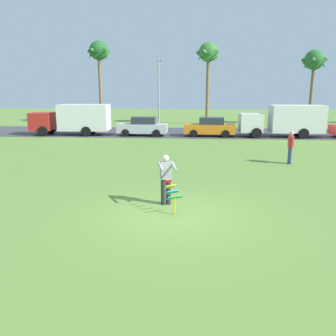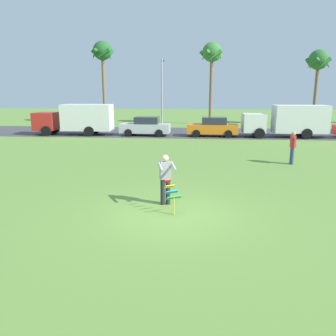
{
  "view_description": "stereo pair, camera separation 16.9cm",
  "coord_description": "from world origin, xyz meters",
  "px_view_note": "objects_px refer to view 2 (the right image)",
  "views": [
    {
      "loc": [
        0.62,
        -10.1,
        3.85
      ],
      "look_at": [
        -0.3,
        1.95,
        1.05
      ],
      "focal_mm": 36.28,
      "sensor_mm": 36.0,
      "label": 1
    },
    {
      "loc": [
        0.78,
        -10.09,
        3.85
      ],
      "look_at": [
        -0.3,
        1.95,
        1.05
      ],
      "focal_mm": 36.28,
      "sensor_mm": 36.0,
      "label": 2
    }
  ],
  "objects_px": {
    "parked_car_silver": "(146,127)",
    "palm_tree_centre_far": "(318,63)",
    "person_kite_flyer": "(165,178)",
    "parked_truck_red_cab": "(78,119)",
    "streetlight_pole": "(162,88)",
    "parked_car_orange": "(213,127)",
    "palm_tree_right_near": "(212,56)",
    "kite_held": "(172,193)",
    "person_walker_near": "(293,147)",
    "palm_tree_left_near": "(103,54)",
    "parked_truck_white_box": "(289,120)"
  },
  "relations": [
    {
      "from": "parked_car_silver",
      "to": "palm_tree_centre_far",
      "type": "relative_size",
      "value": 0.53
    },
    {
      "from": "person_kite_flyer",
      "to": "kite_held",
      "type": "relative_size",
      "value": 1.67
    },
    {
      "from": "parked_car_silver",
      "to": "streetlight_pole",
      "type": "height_order",
      "value": "streetlight_pole"
    },
    {
      "from": "person_kite_flyer",
      "to": "streetlight_pole",
      "type": "bearing_deg",
      "value": 96.38
    },
    {
      "from": "parked_truck_red_cab",
      "to": "kite_held",
      "type": "bearing_deg",
      "value": -62.57
    },
    {
      "from": "parked_car_silver",
      "to": "person_walker_near",
      "type": "xyz_separation_m",
      "value": [
        9.45,
        -10.64,
        0.16
      ]
    },
    {
      "from": "palm_tree_centre_far",
      "to": "streetlight_pole",
      "type": "relative_size",
      "value": 1.14
    },
    {
      "from": "parked_car_silver",
      "to": "parked_car_orange",
      "type": "height_order",
      "value": "same"
    },
    {
      "from": "palm_tree_right_near",
      "to": "palm_tree_centre_far",
      "type": "height_order",
      "value": "palm_tree_right_near"
    },
    {
      "from": "parked_car_silver",
      "to": "parked_truck_white_box",
      "type": "bearing_deg",
      "value": 0.0
    },
    {
      "from": "person_kite_flyer",
      "to": "palm_tree_left_near",
      "type": "height_order",
      "value": "palm_tree_left_near"
    },
    {
      "from": "person_kite_flyer",
      "to": "parked_truck_white_box",
      "type": "distance_m",
      "value": 19.63
    },
    {
      "from": "palm_tree_centre_far",
      "to": "streetlight_pole",
      "type": "distance_m",
      "value": 16.87
    },
    {
      "from": "parked_truck_red_cab",
      "to": "streetlight_pole",
      "type": "bearing_deg",
      "value": 49.26
    },
    {
      "from": "streetlight_pole",
      "to": "palm_tree_right_near",
      "type": "bearing_deg",
      "value": 26.41
    },
    {
      "from": "person_kite_flyer",
      "to": "parked_car_orange",
      "type": "xyz_separation_m",
      "value": [
        2.25,
        17.7,
        -0.18
      ]
    },
    {
      "from": "kite_held",
      "to": "parked_truck_white_box",
      "type": "relative_size",
      "value": 0.15
    },
    {
      "from": "person_kite_flyer",
      "to": "parked_car_orange",
      "type": "relative_size",
      "value": 0.41
    },
    {
      "from": "person_kite_flyer",
      "to": "parked_truck_red_cab",
      "type": "xyz_separation_m",
      "value": [
        -9.33,
        17.7,
        0.46
      ]
    },
    {
      "from": "kite_held",
      "to": "parked_truck_white_box",
      "type": "xyz_separation_m",
      "value": [
        8.21,
        18.5,
        0.74
      ]
    },
    {
      "from": "kite_held",
      "to": "person_walker_near",
      "type": "distance_m",
      "value": 9.73
    },
    {
      "from": "parked_car_orange",
      "to": "streetlight_pole",
      "type": "xyz_separation_m",
      "value": [
        -5.08,
        7.55,
        3.22
      ]
    },
    {
      "from": "parked_truck_white_box",
      "to": "palm_tree_right_near",
      "type": "bearing_deg",
      "value": 121.16
    },
    {
      "from": "parked_car_silver",
      "to": "parked_truck_white_box",
      "type": "xyz_separation_m",
      "value": [
        11.92,
        0.0,
        0.64
      ]
    },
    {
      "from": "person_kite_flyer",
      "to": "kite_held",
      "type": "distance_m",
      "value": 0.89
    },
    {
      "from": "person_walker_near",
      "to": "palm_tree_centre_far",
      "type": "bearing_deg",
      "value": 69.9
    },
    {
      "from": "person_kite_flyer",
      "to": "palm_tree_centre_far",
      "type": "bearing_deg",
      "value": 63.94
    },
    {
      "from": "parked_car_silver",
      "to": "parked_car_orange",
      "type": "xyz_separation_m",
      "value": [
        5.69,
        0.0,
        0.0
      ]
    },
    {
      "from": "parked_car_orange",
      "to": "person_walker_near",
      "type": "height_order",
      "value": "person_walker_near"
    },
    {
      "from": "person_kite_flyer",
      "to": "parked_car_silver",
      "type": "height_order",
      "value": "person_kite_flyer"
    },
    {
      "from": "person_walker_near",
      "to": "person_kite_flyer",
      "type": "bearing_deg",
      "value": -130.46
    },
    {
      "from": "parked_car_orange",
      "to": "palm_tree_right_near",
      "type": "bearing_deg",
      "value": 89.39
    },
    {
      "from": "parked_truck_red_cab",
      "to": "person_walker_near",
      "type": "bearing_deg",
      "value": -34.75
    },
    {
      "from": "streetlight_pole",
      "to": "person_kite_flyer",
      "type": "bearing_deg",
      "value": -83.62
    },
    {
      "from": "parked_car_silver",
      "to": "palm_tree_centre_far",
      "type": "distance_m",
      "value": 20.72
    },
    {
      "from": "parked_car_orange",
      "to": "palm_tree_centre_far",
      "type": "distance_m",
      "value": 16.36
    },
    {
      "from": "parked_car_orange",
      "to": "palm_tree_right_near",
      "type": "distance_m",
      "value": 12.12
    },
    {
      "from": "parked_truck_red_cab",
      "to": "person_kite_flyer",
      "type": "bearing_deg",
      "value": -62.21
    },
    {
      "from": "parked_truck_red_cab",
      "to": "palm_tree_right_near",
      "type": "height_order",
      "value": "palm_tree_right_near"
    },
    {
      "from": "person_kite_flyer",
      "to": "streetlight_pole",
      "type": "distance_m",
      "value": 25.59
    },
    {
      "from": "parked_car_silver",
      "to": "parked_car_orange",
      "type": "relative_size",
      "value": 1.0
    },
    {
      "from": "parked_truck_red_cab",
      "to": "palm_tree_right_near",
      "type": "bearing_deg",
      "value": 40.9
    },
    {
      "from": "parked_car_silver",
      "to": "parked_truck_white_box",
      "type": "distance_m",
      "value": 11.94
    },
    {
      "from": "palm_tree_centre_far",
      "to": "parked_truck_white_box",
      "type": "bearing_deg",
      "value": -116.82
    },
    {
      "from": "parked_truck_white_box",
      "to": "palm_tree_left_near",
      "type": "relative_size",
      "value": 0.73
    },
    {
      "from": "kite_held",
      "to": "palm_tree_centre_far",
      "type": "height_order",
      "value": "palm_tree_centre_far"
    },
    {
      "from": "person_kite_flyer",
      "to": "parked_truck_red_cab",
      "type": "distance_m",
      "value": 20.01
    },
    {
      "from": "parked_truck_red_cab",
      "to": "palm_tree_left_near",
      "type": "height_order",
      "value": "palm_tree_left_near"
    },
    {
      "from": "parked_car_silver",
      "to": "palm_tree_right_near",
      "type": "height_order",
      "value": "palm_tree_right_near"
    },
    {
      "from": "streetlight_pole",
      "to": "person_walker_near",
      "type": "distance_m",
      "value": 20.46
    }
  ]
}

